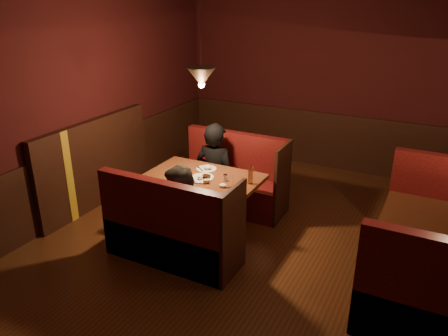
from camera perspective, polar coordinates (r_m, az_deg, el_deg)
The scene contains 6 objects.
room at distance 4.82m, azimuth 3.61°, elevation -1.59°, with size 6.02×7.02×2.92m.
main_table at distance 5.67m, azimuth -2.54°, elevation -2.74°, with size 1.46×0.89×1.02m.
main_bench_far at distance 6.43m, azimuth 1.29°, elevation -2.10°, with size 1.61×0.58×1.10m.
main_bench_near at distance 5.16m, azimuth -6.99°, elevation -8.77°, with size 1.61×0.58×1.10m.
diner_a at distance 6.11m, azimuth -1.17°, elevation 1.51°, with size 0.61×0.40×1.67m, color black.
diner_b at distance 5.01m, azimuth -5.49°, elevation -4.37°, with size 0.74×0.57×1.52m, color #2E2926.
Camera 1 is at (1.48, -4.01, 2.97)m, focal length 35.00 mm.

